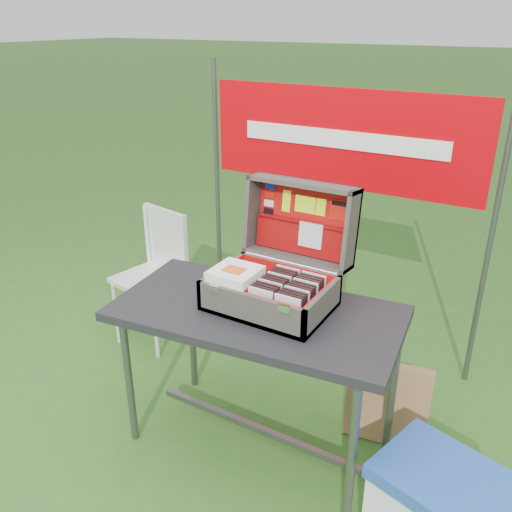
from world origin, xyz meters
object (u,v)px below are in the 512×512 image
Objects in this scene: chair at (150,280)px; cardboard_box at (387,403)px; table at (257,383)px; suitcase at (277,250)px.

cardboard_box is (1.58, -0.13, -0.21)m from chair.
suitcase is (0.04, 0.11, 0.63)m from table.
chair is 1.60m from cardboard_box.
chair is at bearing 166.77° from cardboard_box.
chair is (-1.08, 0.51, 0.03)m from table.
cardboard_box is (0.47, 0.28, -0.81)m from suitcase.
table is 2.36× the size of suitcase.
suitcase is 1.33m from chair.
chair reaches higher than table.
table is at bearing -109.57° from suitcase.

